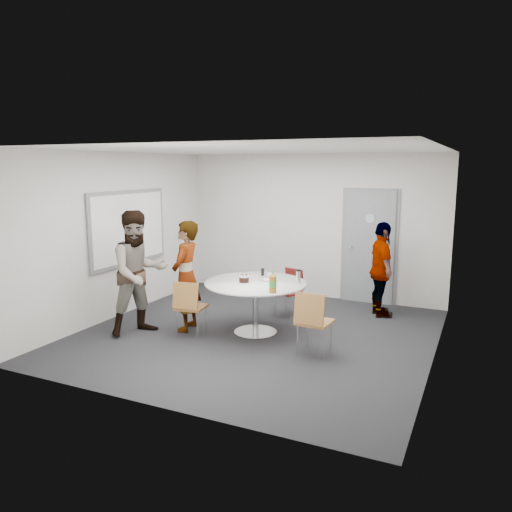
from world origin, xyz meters
The scene contains 15 objects.
floor centered at (0.00, 0.00, 0.00)m, with size 5.00×5.00×0.00m, color #232327.
ceiling centered at (0.00, 0.00, 2.70)m, with size 5.00×5.00×0.00m, color silver.
wall_back centered at (0.00, 2.50, 1.35)m, with size 5.00×5.00×0.00m, color silver.
wall_left centered at (-2.50, 0.00, 1.35)m, with size 5.00×5.00×0.00m, color silver.
wall_right centered at (2.50, 0.00, 1.35)m, with size 5.00×5.00×0.00m, color silver.
wall_front centered at (0.00, -2.50, 1.35)m, with size 5.00×5.00×0.00m, color silver.
door centered at (1.10, 2.48, 1.03)m, with size 1.02×0.17×2.12m.
whiteboard centered at (-2.46, 0.20, 1.45)m, with size 0.04×1.90×1.25m.
table centered at (-0.02, 0.04, 0.67)m, with size 1.50×1.50×1.09m.
chair_near_left centered at (-0.84, -0.52, 0.51)m, with size 0.45×0.49×0.84m.
chair_near_right centered at (1.03, -0.50, 0.54)m, with size 0.45×0.48×0.88m.
chair_far centered at (0.10, 1.16, 0.47)m, with size 0.47×0.49×0.78m.
person_main centered at (-1.06, -0.24, 0.84)m, with size 0.61×0.40×1.68m, color #A5C6EA.
person_left centered at (-1.61, -0.67, 0.92)m, with size 0.90×0.70×1.84m, color white.
person_right centered at (1.48, 1.71, 0.79)m, with size 0.93×0.39×1.58m, color black.
Camera 1 is at (2.99, -6.46, 2.49)m, focal length 35.00 mm.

